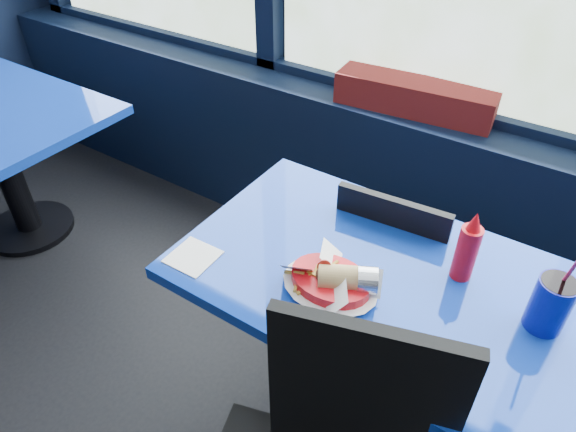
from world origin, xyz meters
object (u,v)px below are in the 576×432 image
(planter_box, at_px, (414,96))
(soda_cup, at_px, (551,303))
(chair_near_back, at_px, (397,266))
(food_basket, at_px, (332,280))
(ketchup_bottle, at_px, (467,249))
(near_table, at_px, (384,321))

(planter_box, xyz_separation_m, soda_cup, (0.70, -0.82, -0.03))
(chair_near_back, bearing_deg, planter_box, -72.64)
(food_basket, bearing_deg, ketchup_bottle, 38.79)
(near_table, bearing_deg, planter_box, 109.93)
(near_table, distance_m, ketchup_bottle, 0.34)
(planter_box, xyz_separation_m, ketchup_bottle, (0.47, -0.76, -0.02))
(near_table, distance_m, chair_near_back, 0.35)
(near_table, distance_m, planter_box, 0.98)
(chair_near_back, xyz_separation_m, soda_cup, (0.48, -0.27, 0.34))
(chair_near_back, distance_m, planter_box, 0.71)
(soda_cup, bearing_deg, ketchup_bottle, 165.77)
(near_table, relative_size, food_basket, 4.83)
(planter_box, height_order, food_basket, planter_box)
(near_table, xyz_separation_m, food_basket, (-0.12, -0.13, 0.21))
(chair_near_back, distance_m, soda_cup, 0.65)
(near_table, height_order, ketchup_bottle, ketchup_bottle)
(ketchup_bottle, xyz_separation_m, soda_cup, (0.23, -0.06, -0.02))
(food_basket, bearing_deg, near_table, 43.66)
(chair_near_back, relative_size, soda_cup, 2.65)
(food_basket, height_order, soda_cup, soda_cup)
(near_table, height_order, soda_cup, soda_cup)
(food_basket, bearing_deg, chair_near_back, 84.04)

